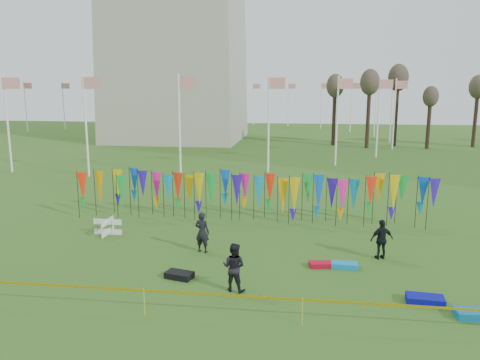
# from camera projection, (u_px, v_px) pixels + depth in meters

# --- Properties ---
(ground) EXTENTS (160.00, 160.00, 0.00)m
(ground) POSITION_uv_depth(u_px,v_px,m) (216.00, 294.00, 15.95)
(ground) COLOR #315818
(ground) RESTS_ON ground
(flagpole_ring) EXTENTS (57.40, 56.16, 8.00)m
(flagpole_ring) POSITION_uv_depth(u_px,v_px,m) (179.00, 110.00, 63.69)
(flagpole_ring) COLOR white
(flagpole_ring) RESTS_ON ground
(banner_row) EXTENTS (18.64, 0.64, 2.50)m
(banner_row) POSITION_uv_depth(u_px,v_px,m) (253.00, 191.00, 24.39)
(banner_row) COLOR black
(banner_row) RESTS_ON ground
(caution_tape_near) EXTENTS (26.00, 0.02, 0.90)m
(caution_tape_near) POSITION_uv_depth(u_px,v_px,m) (197.00, 295.00, 14.07)
(caution_tape_near) COLOR #FFD905
(caution_tape_near) RESTS_ON ground
(box_kite) EXTENTS (0.71, 0.71, 0.79)m
(box_kite) POSITION_uv_depth(u_px,v_px,m) (108.00, 227.00, 22.31)
(box_kite) COLOR red
(box_kite) RESTS_ON ground
(person_left) EXTENTS (0.73, 0.60, 1.76)m
(person_left) POSITION_uv_depth(u_px,v_px,m) (202.00, 232.00, 19.87)
(person_left) COLOR black
(person_left) RESTS_ON ground
(person_mid) EXTENTS (0.93, 0.69, 1.71)m
(person_mid) POSITION_uv_depth(u_px,v_px,m) (234.00, 267.00, 16.07)
(person_mid) COLOR black
(person_mid) RESTS_ON ground
(person_right) EXTENTS (1.09, 0.82, 1.65)m
(person_right) POSITION_uv_depth(u_px,v_px,m) (382.00, 239.00, 19.08)
(person_right) COLOR black
(person_right) RESTS_ON ground
(kite_bag_turquoise) EXTENTS (1.05, 0.57, 0.20)m
(kite_bag_turquoise) POSITION_uv_depth(u_px,v_px,m) (345.00, 265.00, 18.25)
(kite_bag_turquoise) COLOR #0D8DD0
(kite_bag_turquoise) RESTS_ON ground
(kite_bag_blue) EXTENTS (1.24, 0.73, 0.25)m
(kite_bag_blue) POSITION_uv_depth(u_px,v_px,m) (425.00, 300.00, 15.22)
(kite_bag_blue) COLOR #090C9A
(kite_bag_blue) RESTS_ON ground
(kite_bag_red) EXTENTS (1.12, 0.66, 0.19)m
(kite_bag_red) POSITION_uv_depth(u_px,v_px,m) (323.00, 264.00, 18.34)
(kite_bag_red) COLOR #B00B22
(kite_bag_red) RESTS_ON ground
(kite_bag_black) EXTENTS (1.10, 0.80, 0.23)m
(kite_bag_black) POSITION_uv_depth(u_px,v_px,m) (179.00, 275.00, 17.26)
(kite_bag_black) COLOR black
(kite_bag_black) RESTS_ON ground
(kite_bag_teal) EXTENTS (1.30, 0.67, 0.24)m
(kite_bag_teal) POSITION_uv_depth(u_px,v_px,m) (477.00, 314.00, 14.25)
(kite_bag_teal) COLOR #0B66A4
(kite_bag_teal) RESTS_ON ground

